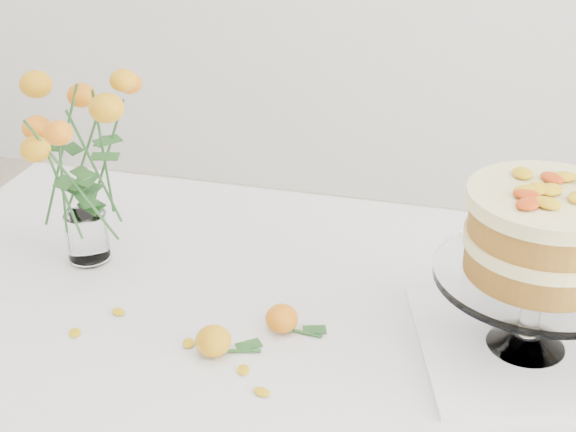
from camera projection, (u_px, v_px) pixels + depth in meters
name	position (u px, v px, depth m)	size (l,w,h in m)	color
table	(282.00, 361.00, 1.31)	(1.43, 0.93, 0.76)	tan
napkin	(525.00, 348.00, 1.20)	(0.31, 0.31, 0.01)	white
cake_stand	(542.00, 242.00, 1.12)	(0.29, 0.29, 0.26)	white
rose_vase	(76.00, 148.00, 1.34)	(0.30, 0.30, 0.37)	white
loose_rose_near	(214.00, 341.00, 1.19)	(0.10, 0.05, 0.05)	orange
loose_rose_far	(282.00, 319.00, 1.24)	(0.09, 0.05, 0.04)	orange
stray_petal_a	(189.00, 343.00, 1.21)	(0.03, 0.02, 0.00)	gold
stray_petal_b	(244.00, 370.00, 1.16)	(0.03, 0.02, 0.00)	gold
stray_petal_c	(262.00, 392.00, 1.11)	(0.03, 0.02, 0.00)	gold
stray_petal_d	(118.00, 312.00, 1.29)	(0.03, 0.02, 0.00)	gold
stray_petal_e	(75.00, 333.00, 1.24)	(0.03, 0.02, 0.00)	gold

